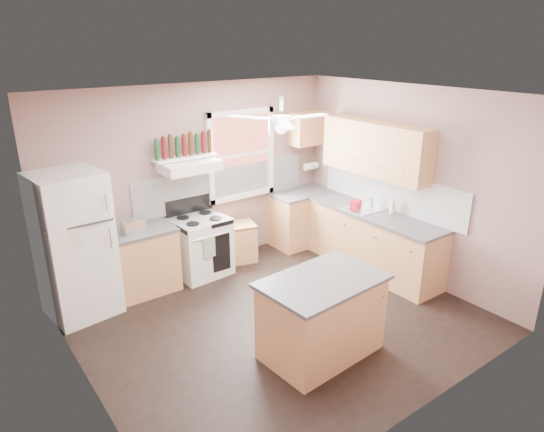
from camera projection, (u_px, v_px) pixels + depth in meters
floor at (280, 319)px, 5.98m from camera, size 4.50×4.50×0.00m
ceiling at (281, 95)px, 5.04m from camera, size 4.50×4.50×0.00m
wall_back at (196, 178)px, 7.04m from camera, size 4.50×0.05×2.70m
wall_right at (409, 183)px, 6.78m from camera, size 0.05×4.00×2.70m
wall_left at (75, 270)px, 4.24m from camera, size 0.05×4.00×2.70m
backsplash_back at (224, 185)px, 7.32m from camera, size 2.90×0.03×0.55m
backsplash_right at (390, 191)px, 7.05m from camera, size 0.03×2.60×0.55m
window_view at (240, 155)px, 7.34m from camera, size 1.00×0.02×1.20m
window_frame at (241, 155)px, 7.32m from camera, size 1.16×0.07×1.36m
refrigerator at (74, 246)px, 5.84m from camera, size 0.85×0.84×1.82m
base_cabinet_left at (141, 262)px, 6.52m from camera, size 0.90×0.60×0.86m
counter_left at (138, 231)px, 6.36m from camera, size 0.92×0.62×0.04m
toaster at (133, 226)px, 6.23m from camera, size 0.29×0.17×0.18m
stove at (201, 246)px, 7.01m from camera, size 0.78×0.69×0.86m
range_hood at (189, 166)px, 6.61m from camera, size 0.78×0.50×0.14m
bottle_shelf at (185, 157)px, 6.66m from camera, size 0.90×0.26×0.03m
cart at (235, 243)px, 7.45m from camera, size 0.69×0.55×0.60m
base_cabinet_corner at (301, 219)px, 8.09m from camera, size 1.00×0.60×0.86m
base_cabinet_right at (373, 242)px, 7.14m from camera, size 0.60×2.20×0.86m
counter_corner at (302, 193)px, 7.93m from camera, size 1.02×0.62×0.04m
counter_right at (374, 214)px, 6.98m from camera, size 0.62×2.22×0.04m
sink at (364, 209)px, 7.13m from camera, size 0.55×0.45×0.03m
faucet at (372, 202)px, 7.19m from camera, size 0.03×0.03×0.14m
upper_cabinet_right at (375, 149)px, 6.90m from camera, size 0.33×1.80×0.76m
upper_cabinet_corner at (308, 128)px, 7.79m from camera, size 0.60×0.33×0.52m
paper_towel at (311, 166)px, 8.10m from camera, size 0.26×0.12×0.12m
island at (321, 318)px, 5.21m from camera, size 1.27×0.85×0.86m
island_top at (323, 281)px, 5.05m from camera, size 1.35×0.93×0.04m
ceiling_fan_hub at (281, 120)px, 5.13m from camera, size 0.20×0.20×0.08m
soap_bottle at (393, 205)px, 6.90m from camera, size 0.13×0.13×0.24m
red_caddy at (356, 204)px, 7.18m from camera, size 0.21×0.18×0.10m
wine_bottles at (184, 146)px, 6.61m from camera, size 0.86×0.06×0.31m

